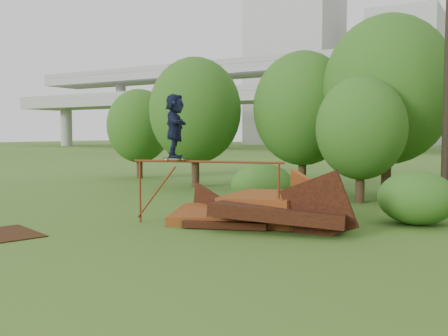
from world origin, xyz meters
The scene contains 15 objects.
ground centered at (0.00, 0.00, 0.00)m, with size 240.00×240.00×0.00m, color #2D5116.
scrap_pile centered at (-0.22, 2.99, 0.37)m, with size 5.65×3.41×2.02m.
grind_rail centered at (-1.42, 2.14, 1.37)m, with size 4.07×1.22×1.77m.
skateboard centered at (-2.29, 1.89, 1.83)m, with size 0.69×0.35×0.07m.
skater centered at (-2.29, 1.89, 2.71)m, with size 1.61×0.51×1.74m, color #131832.
flat_plate centered at (-5.09, -1.48, 0.01)m, with size 2.02×1.44×0.03m, color black.
tree_0 centered at (-7.19, 10.08, 3.55)m, with size 4.26×4.26×6.00m.
tree_1 centered at (-2.59, 11.84, 3.60)m, with size 4.42×4.42×6.15m.
tree_2 centered at (0.89, 8.72, 2.68)m, with size 3.22×3.22×4.54m.
tree_3 centered at (1.13, 11.66, 4.25)m, with size 5.24×5.24×7.27m.
tree_6 centered at (-12.44, 12.28, 2.91)m, with size 3.55×3.55×4.96m.
shrub_left centered at (-1.61, 5.86, 0.75)m, with size 2.16×1.99×1.50m, color #1B4C14.
shrub_right centered at (3.43, 5.19, 0.74)m, with size 2.09×1.92×1.48m, color #1B4C14.
building_left centered at (-38.00, 95.00, 17.50)m, with size 18.00×16.00×35.00m, color #9E9E99.
building_right centered at (-16.00, 102.00, 14.00)m, with size 14.00×14.00×28.00m, color #9E9E99.
Camera 1 is at (5.86, -9.13, 2.51)m, focal length 40.00 mm.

